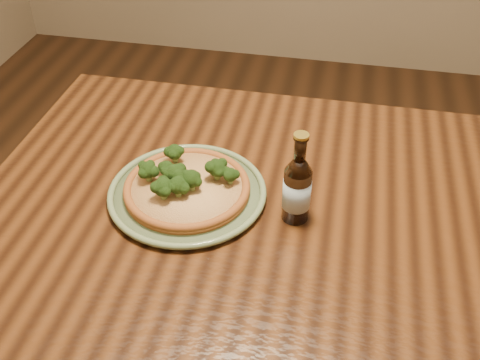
% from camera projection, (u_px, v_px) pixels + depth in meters
% --- Properties ---
extents(table, '(1.60, 0.90, 0.75)m').
position_uv_depth(table, '(354.00, 251.00, 1.18)').
color(table, '#44230E').
rests_on(table, ground).
extents(plate, '(0.33, 0.33, 0.02)m').
position_uv_depth(plate, '(187.00, 193.00, 1.17)').
color(plate, '#697B55').
rests_on(plate, table).
extents(pizza, '(0.26, 0.26, 0.07)m').
position_uv_depth(pizza, '(186.00, 186.00, 1.16)').
color(pizza, brown).
rests_on(pizza, plate).
extents(beer_bottle, '(0.06, 0.06, 0.20)m').
position_uv_depth(beer_bottle, '(297.00, 188.00, 1.08)').
color(beer_bottle, black).
rests_on(beer_bottle, table).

